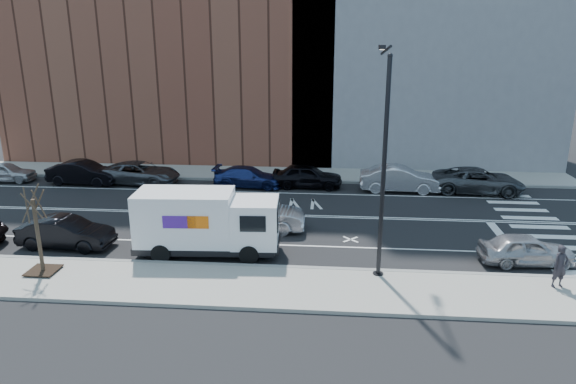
% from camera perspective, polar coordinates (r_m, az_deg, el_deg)
% --- Properties ---
extents(ground, '(120.00, 120.00, 0.00)m').
position_cam_1_polar(ground, '(29.17, -5.11, -2.47)').
color(ground, black).
rests_on(ground, ground).
extents(sidewalk_near, '(44.00, 3.60, 0.15)m').
position_cam_1_polar(sidewalk_near, '(21.21, -9.21, -10.10)').
color(sidewalk_near, gray).
rests_on(sidewalk_near, ground).
extents(sidewalk_far, '(44.00, 3.60, 0.15)m').
position_cam_1_polar(sidewalk_far, '(37.47, -2.83, 2.06)').
color(sidewalk_far, gray).
rests_on(sidewalk_far, ground).
extents(curb_near, '(44.00, 0.25, 0.17)m').
position_cam_1_polar(curb_near, '(22.77, -8.13, -8.06)').
color(curb_near, gray).
rests_on(curb_near, ground).
extents(curb_far, '(44.00, 0.25, 0.17)m').
position_cam_1_polar(curb_far, '(35.74, -3.21, 1.34)').
color(curb_far, gray).
rests_on(curb_far, ground).
extents(crosswalk, '(3.00, 14.00, 0.01)m').
position_cam_1_polar(crosswalk, '(30.81, 25.71, -3.06)').
color(crosswalk, white).
rests_on(crosswalk, ground).
extents(road_markings, '(40.00, 8.60, 0.01)m').
position_cam_1_polar(road_markings, '(29.17, -5.11, -2.47)').
color(road_markings, white).
rests_on(road_markings, ground).
extents(bldg_brick, '(26.00, 10.00, 22.00)m').
position_cam_1_polar(bldg_brick, '(44.64, -12.59, 18.22)').
color(bldg_brick, brown).
rests_on(bldg_brick, ground).
extents(streetlight, '(0.44, 4.02, 9.34)m').
position_cam_1_polar(streetlight, '(20.79, 10.54, 3.98)').
color(streetlight, black).
rests_on(streetlight, ground).
extents(street_tree, '(1.20, 1.20, 3.75)m').
position_cam_1_polar(street_tree, '(23.62, -25.92, -5.14)').
color(street_tree, black).
rests_on(street_tree, ground).
extents(fedex_van, '(6.64, 2.59, 2.98)m').
position_cam_1_polar(fedex_van, '(23.62, -9.09, -3.29)').
color(fedex_van, black).
rests_on(fedex_van, ground).
extents(far_parked_a, '(4.05, 1.84, 1.35)m').
position_cam_1_polar(far_parked_a, '(40.52, -28.89, 1.96)').
color(far_parked_a, '#ACADB1').
rests_on(far_parked_a, ground).
extents(far_parked_b, '(4.91, 2.00, 1.58)m').
position_cam_1_polar(far_parked_b, '(37.52, -21.76, 2.01)').
color(far_parked_b, black).
rests_on(far_parked_b, ground).
extents(far_parked_c, '(5.62, 3.08, 1.49)m').
position_cam_1_polar(far_parked_c, '(36.38, -16.10, 2.05)').
color(far_parked_c, '#4A4D52').
rests_on(far_parked_c, ground).
extents(far_parked_d, '(4.76, 2.18, 1.35)m').
position_cam_1_polar(far_parked_d, '(34.33, -4.42, 1.69)').
color(far_parked_d, navy).
rests_on(far_parked_d, ground).
extents(far_parked_e, '(4.65, 1.95, 1.57)m').
position_cam_1_polar(far_parked_e, '(34.06, 2.16, 1.80)').
color(far_parked_e, black).
rests_on(far_parked_e, ground).
extents(far_parked_f, '(5.10, 1.88, 1.67)m').
position_cam_1_polar(far_parked_f, '(33.93, 12.27, 1.44)').
color(far_parked_f, silver).
rests_on(far_parked_f, ground).
extents(far_parked_g, '(5.88, 3.05, 1.58)m').
position_cam_1_polar(far_parked_g, '(35.12, 20.37, 1.21)').
color(far_parked_g, '#414448').
rests_on(far_parked_g, ground).
extents(driving_sedan, '(5.07, 1.89, 1.66)m').
position_cam_1_polar(driving_sedan, '(26.50, -3.59, -2.55)').
color(driving_sedan, '#B4B4B9').
rests_on(driving_sedan, ground).
extents(near_parked_rear_a, '(4.52, 1.78, 1.46)m').
position_cam_1_polar(near_parked_rear_a, '(26.53, -23.44, -4.16)').
color(near_parked_rear_a, black).
rests_on(near_parked_rear_a, ground).
extents(near_parked_front, '(4.11, 1.87, 1.37)m').
position_cam_1_polar(near_parked_front, '(24.92, 24.95, -5.80)').
color(near_parked_front, '#ABABB0').
rests_on(near_parked_front, ground).
extents(pedestrian, '(0.72, 0.57, 1.74)m').
position_cam_1_polar(pedestrian, '(22.86, 28.00, -7.31)').
color(pedestrian, '#252228').
rests_on(pedestrian, sidewalk_near).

